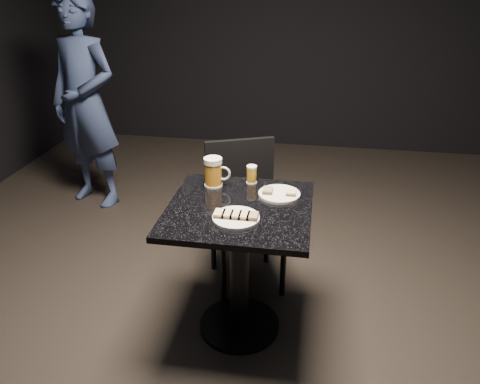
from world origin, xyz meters
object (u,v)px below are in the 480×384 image
object	(u,v)px
plate_small	(279,194)
chair	(244,206)
beer_tumbler	(252,174)
plate_large	(236,218)
table	(239,249)
beer_mug	(214,172)
patron	(85,104)

from	to	relation	value
plate_small	chair	world-z (taller)	chair
plate_small	beer_tumbler	world-z (taller)	beer_tumbler
plate_large	table	world-z (taller)	plate_large
chair	beer_mug	bearing A→B (deg)	-113.99
beer_mug	table	bearing A→B (deg)	-51.39
chair	beer_tumbler	bearing A→B (deg)	-70.39
beer_tumbler	chair	distance (m)	0.36
plate_large	beer_tumbler	world-z (taller)	beer_tumbler
plate_small	plate_large	bearing A→B (deg)	-121.78
table	chair	xyz separation A→B (m)	(-0.05, 0.49, -0.01)
patron	beer_tumbler	bearing A→B (deg)	-19.18
chair	patron	bearing A→B (deg)	148.15
chair	plate_small	bearing A→B (deg)	-54.79
plate_large	beer_tumbler	bearing A→B (deg)	88.13
table	beer_mug	bearing A→B (deg)	128.61
plate_large	table	bearing A→B (deg)	92.45
beer_mug	beer_tumbler	distance (m)	0.21
beer_mug	plate_small	bearing A→B (deg)	-9.51
plate_small	chair	distance (m)	0.48
plate_small	patron	bearing A→B (deg)	143.69
beer_tumbler	plate_large	bearing A→B (deg)	-91.87
plate_large	plate_small	xyz separation A→B (m)	(0.17, 0.28, 0.00)
patron	chair	distance (m)	1.68
table	beer_tumbler	distance (m)	0.41
beer_mug	beer_tumbler	world-z (taller)	beer_mug
plate_small	beer_mug	xyz separation A→B (m)	(-0.35, 0.06, 0.07)
table	beer_tumbler	xyz separation A→B (m)	(0.02, 0.29, 0.29)
plate_small	beer_mug	size ratio (longest dim) A/B	1.35
beer_mug	plate_large	bearing A→B (deg)	-62.51
plate_large	plate_small	world-z (taller)	same
patron	chair	size ratio (longest dim) A/B	1.90
plate_small	patron	xyz separation A→B (m)	(-1.63, 1.20, 0.08)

